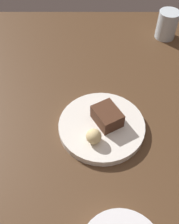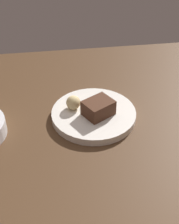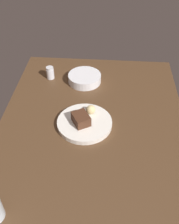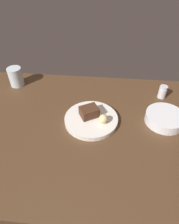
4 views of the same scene
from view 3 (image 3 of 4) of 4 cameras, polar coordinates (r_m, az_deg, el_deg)
The scene contains 6 objects.
dining_table at distance 118.06cm, azimuth 0.47°, elevation -4.36°, with size 120.00×84.00×3.00cm, color #4C331E.
dessert_plate at distance 118.55cm, azimuth -1.06°, elevation -2.36°, with size 24.45×24.45×2.18cm, color white.
chocolate_cake_slice at distance 115.63cm, azimuth -1.84°, elevation -1.50°, with size 7.96×6.33×4.45cm, color #472819.
bread_roll at distance 120.39cm, azimuth 0.27°, elevation 0.51°, with size 4.16×4.16×4.16cm, color #DBC184.
salt_shaker at distance 147.68cm, azimuth -8.41°, elevation 8.30°, with size 4.15×4.15×6.82cm.
side_bowl at distance 143.95cm, azimuth -1.06°, elevation 7.24°, with size 17.51×17.51×4.34cm, color silver.
Camera 3 is at (81.94, 5.43, 86.32)cm, focal length 42.73 mm.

